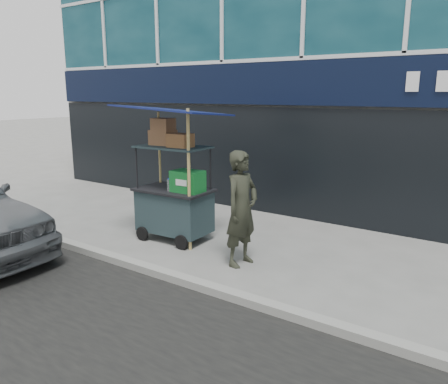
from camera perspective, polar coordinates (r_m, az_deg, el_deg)
The scene contains 4 objects.
ground at distance 6.74m, azimuth -5.41°, elevation -10.91°, with size 80.00×80.00×0.00m, color slate.
curb at distance 6.57m, azimuth -6.56°, elevation -10.99°, with size 80.00×0.18×0.12m, color gray.
vendor_cart at distance 8.13m, azimuth -6.47°, elevation -0.23°, with size 1.92×1.39×2.51m.
vendor_man at distance 6.88m, azimuth 2.33°, elevation -2.20°, with size 0.67×0.44×1.84m, color black.
Camera 1 is at (4.02, -4.68, 2.70)m, focal length 35.00 mm.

